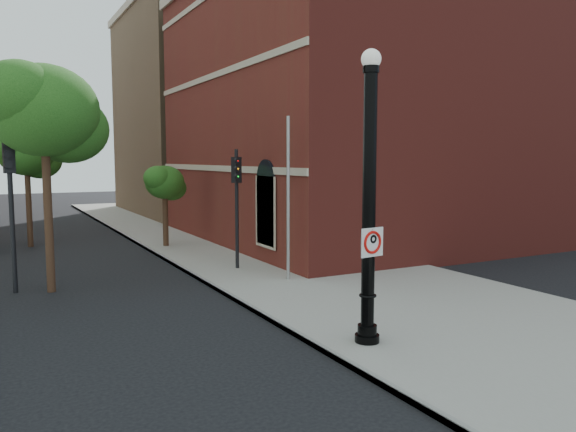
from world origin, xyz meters
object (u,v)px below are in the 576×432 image
no_parking_sign (372,242)px  traffic_signal_right (237,190)px  traffic_signal_left (10,182)px  lamppost (369,213)px

no_parking_sign → traffic_signal_right: traffic_signal_right is taller
traffic_signal_right → no_parking_sign: bearing=-114.3°
no_parking_sign → traffic_signal_left: size_ratio=0.12×
no_parking_sign → traffic_signal_right: 8.81m
traffic_signal_left → traffic_signal_right: size_ratio=1.13×
lamppost → traffic_signal_left: 10.79m
lamppost → traffic_signal_right: bearing=85.5°
lamppost → no_parking_sign: (-0.02, -0.16, -0.57)m
lamppost → traffic_signal_left: lamppost is taller
no_parking_sign → traffic_signal_left: (-6.28, 8.90, 0.99)m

